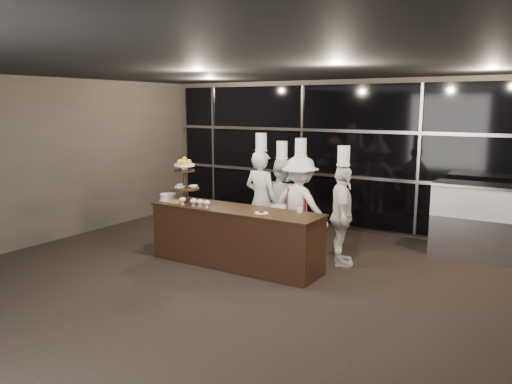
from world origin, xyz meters
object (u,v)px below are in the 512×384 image
Objects in this scene: chef_b at (282,203)px; chef_d at (342,215)px; layer_cake at (168,197)px; buffet_counter at (235,236)px; display_case at (477,217)px; display_stand at (185,177)px; chef_c at (300,205)px; chef_a at (261,199)px.

chef_b is 1.32m from chef_d.
buffet_counter is at bearing 2.15° from layer_cake.
chef_d is (-1.73, -1.54, 0.13)m from display_case.
display_stand is at bearing -149.51° from display_case.
chef_d reaches higher than display_stand.
layer_cake is 2.23m from chef_c.
layer_cake is 0.16× the size of chef_b.
chef_a reaches higher than buffet_counter.
chef_a is (1.20, 1.04, -0.08)m from layer_cake.
chef_d is at bearing -138.37° from display_case.
display_stand is at bearing -179.99° from buffet_counter.
layer_cake is at bearing -171.46° from display_stand.
buffet_counter is at bearing -142.18° from display_case.
chef_c is (-2.58, -1.34, 0.16)m from display_case.
chef_c reaches higher than display_case.
chef_c reaches higher than display_stand.
buffet_counter is at bearing -147.48° from chef_d.
display_case is 0.71× the size of chef_c.
chef_b is (1.14, 1.24, -0.53)m from display_stand.
display_stand is 0.39× the size of chef_d.
display_case is at bearing 27.41° from chef_c.
layer_cake is (-1.33, -0.05, 0.51)m from buffet_counter.
chef_a is (-3.27, -1.45, 0.21)m from display_case.
chef_a is at bearing 176.58° from chef_d.
buffet_counter is 1.40× the size of chef_a.
display_stand is 0.39× the size of chef_b.
chef_b is (1.47, 1.29, -0.16)m from layer_cake.
display_case is 0.74× the size of chef_b.
chef_c is at bearing 35.16° from display_stand.
chef_b reaches higher than display_case.
display_stand is at bearing -144.84° from chef_c.
layer_cake is at bearing -177.85° from buffet_counter.
buffet_counter is 2.02× the size of display_case.
layer_cake is 2.90m from chef_d.
chef_c is at bearing -17.95° from chef_b.
layer_cake is at bearing -148.72° from chef_c.
display_case is (4.47, 2.49, -0.29)m from layer_cake.
chef_d is (1.41, 0.90, 0.35)m from buffet_counter.
chef_d is (1.27, -0.35, 0.00)m from chef_b.
chef_b reaches higher than chef_d.
chef_d is at bearing 32.52° from buffet_counter.
layer_cake reaches higher than buffet_counter.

